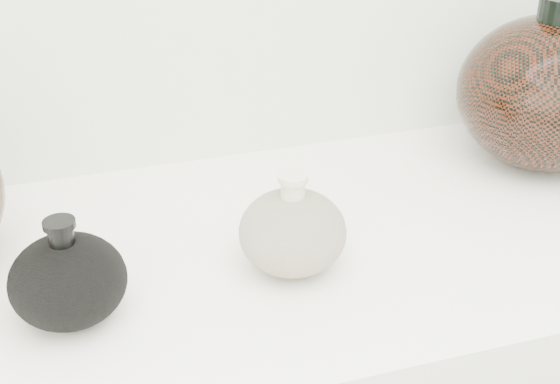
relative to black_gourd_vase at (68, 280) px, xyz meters
name	(u,v)px	position (x,y,z in m)	size (l,w,h in m)	color
black_gourd_vase	(68,280)	(0.00, 0.00, 0.00)	(0.14, 0.14, 0.12)	black
cream_gourd_vase	(293,231)	(0.25, 0.02, 0.00)	(0.15, 0.15, 0.12)	beige
right_round_pot	(548,92)	(0.67, 0.17, 0.06)	(0.33, 0.33, 0.24)	black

